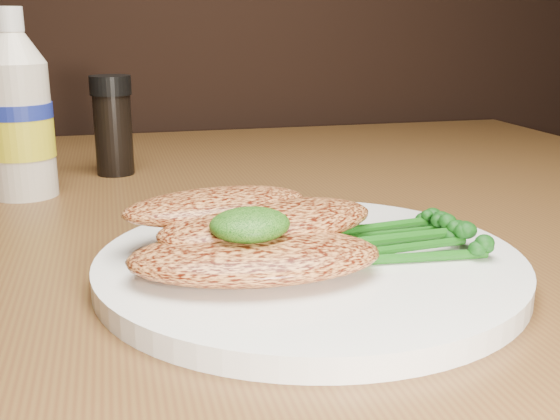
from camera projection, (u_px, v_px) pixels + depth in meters
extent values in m
cylinder|color=white|center=(310.00, 265.00, 0.44)|extent=(0.28, 0.28, 0.01)
ellipsoid|color=#D58544|center=(255.00, 256.00, 0.40)|extent=(0.16, 0.10, 0.02)
ellipsoid|color=#D58544|center=(269.00, 223.00, 0.43)|extent=(0.17, 0.11, 0.02)
ellipsoid|color=#D58544|center=(216.00, 205.00, 0.45)|extent=(0.14, 0.09, 0.02)
ellipsoid|color=black|center=(250.00, 225.00, 0.40)|extent=(0.06, 0.06, 0.02)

